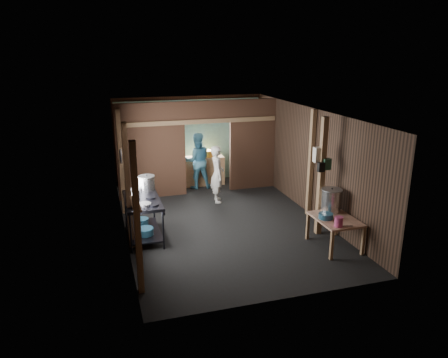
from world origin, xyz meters
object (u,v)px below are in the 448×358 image
object	(u,v)px
prep_table	(334,232)
stove_pot_large	(147,184)
pink_bucket	(339,222)
stock_pot	(331,201)
yellow_tub	(208,153)
gas_range	(143,218)
cook	(217,174)

from	to	relation	value
prep_table	stove_pot_large	world-z (taller)	stove_pot_large
prep_table	pink_bucket	size ratio (longest dim) A/B	5.41
stock_pot	yellow_tub	xyz separation A→B (m)	(-1.50, 4.56, 0.08)
stove_pot_large	yellow_tub	world-z (taller)	stove_pot_large
gas_range	cook	xyz separation A→B (m)	(2.16, 1.77, 0.32)
stock_pot	pink_bucket	xyz separation A→B (m)	(-0.29, -0.78, -0.14)
prep_table	stove_pot_large	bearing A→B (deg)	149.17
stock_pot	stove_pot_large	bearing A→B (deg)	154.87
stove_pot_large	stock_pot	size ratio (longest dim) A/B	0.73
prep_table	cook	xyz separation A→B (m)	(-1.55, 3.36, 0.45)
stove_pot_large	yellow_tub	xyz separation A→B (m)	(2.15, 2.84, -0.10)
gas_range	stock_pot	bearing A→B (deg)	-17.25
stove_pot_large	stock_pot	world-z (taller)	stove_pot_large
cook	stock_pot	bearing A→B (deg)	-142.50
prep_table	pink_bucket	distance (m)	0.59
pink_bucket	cook	bearing A→B (deg)	110.22
pink_bucket	yellow_tub	distance (m)	5.49
stove_pot_large	prep_table	bearing A→B (deg)	-30.83
pink_bucket	yellow_tub	bearing A→B (deg)	102.85
prep_table	stove_pot_large	xyz separation A→B (m)	(-3.54, 2.11, 0.73)
prep_table	cook	world-z (taller)	cook
prep_table	stove_pot_large	distance (m)	4.19
gas_range	prep_table	world-z (taller)	gas_range
stove_pot_large	yellow_tub	size ratio (longest dim) A/B	1.07
pink_bucket	yellow_tub	size ratio (longest dim) A/B	0.57
stove_pot_large	pink_bucket	distance (m)	4.21
stock_pot	gas_range	bearing A→B (deg)	162.75
gas_range	stove_pot_large	distance (m)	0.82
gas_range	prep_table	bearing A→B (deg)	-23.15
prep_table	stock_pot	xyz separation A→B (m)	(0.12, 0.40, 0.55)
prep_table	yellow_tub	bearing A→B (deg)	105.65
cook	pink_bucket	bearing A→B (deg)	-151.64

